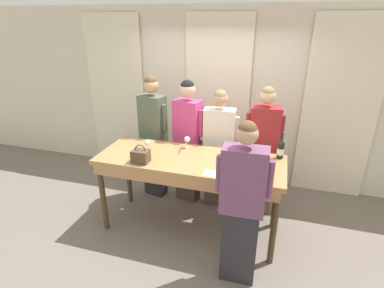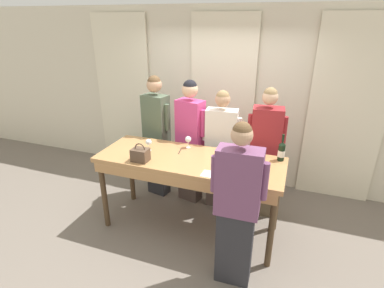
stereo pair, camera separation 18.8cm
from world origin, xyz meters
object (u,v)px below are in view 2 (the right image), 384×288
object	(u,v)px
guest_olive_jacket	(157,135)
wine_glass_center_left	(236,166)
wine_glass_front_mid	(188,140)
potted_plant	(131,155)
wine_glass_center_right	(149,142)
wine_glass_front_right	(242,145)
wine_glass_center_mid	(247,166)
guest_striped_shirt	(264,153)
handbag	(140,155)
tasting_bar	(189,166)
guest_pink_top	(190,140)
wine_bottle	(281,151)
wine_glass_front_left	(224,156)
guest_cream_sweater	(221,149)
host_pouring	(237,207)

from	to	relation	value
guest_olive_jacket	wine_glass_center_left	bearing A→B (deg)	-33.38
wine_glass_front_mid	potted_plant	distance (m)	1.98
wine_glass_center_right	guest_olive_jacket	distance (m)	0.69
wine_glass_front_right	guest_olive_jacket	xyz separation A→B (m)	(-1.34, 0.32, -0.15)
wine_glass_front_right	wine_glass_center_mid	world-z (taller)	same
guest_striped_shirt	handbag	bearing A→B (deg)	-145.05
potted_plant	guest_olive_jacket	bearing A→B (deg)	-34.88
guest_striped_shirt	tasting_bar	bearing A→B (deg)	-140.00
wine_glass_center_left	guest_pink_top	distance (m)	1.26
wine_bottle	wine_glass_center_mid	distance (m)	0.61
handbag	wine_glass_center_right	size ratio (longest dim) A/B	1.44
wine_bottle	wine_glass_front_mid	distance (m)	1.17
tasting_bar	guest_pink_top	world-z (taller)	guest_pink_top
wine_glass_front_left	guest_pink_top	bearing A→B (deg)	133.08
wine_glass_front_mid	guest_striped_shirt	size ratio (longest dim) A/B	0.09
handbag	wine_glass_front_right	bearing A→B (deg)	29.39
handbag	wine_glass_front_right	world-z (taller)	handbag
guest_cream_sweater	host_pouring	bearing A→B (deg)	-68.96
wine_glass_center_right	guest_cream_sweater	xyz separation A→B (m)	(0.79, 0.64, -0.24)
wine_glass_front_right	wine_glass_front_mid	bearing A→B (deg)	-175.64
handbag	guest_olive_jacket	bearing A→B (deg)	104.95
wine_glass_center_mid	wine_glass_center_left	bearing A→B (deg)	-163.46
wine_glass_center_mid	handbag	bearing A→B (deg)	-177.41
wine_bottle	wine_glass_center_right	xyz separation A→B (m)	(-1.61, -0.28, -0.01)
wine_glass_center_mid	host_pouring	world-z (taller)	host_pouring
handbag	wine_bottle	bearing A→B (deg)	20.39
wine_glass_center_left	wine_glass_center_mid	world-z (taller)	same
tasting_bar	wine_glass_front_right	xyz separation A→B (m)	(0.57, 0.37, 0.22)
wine_glass_center_right	wine_glass_front_mid	bearing A→B (deg)	30.65
wine_bottle	guest_cream_sweater	size ratio (longest dim) A/B	0.19
tasting_bar	wine_glass_front_left	world-z (taller)	wine_glass_front_left
guest_olive_jacket	guest_pink_top	size ratio (longest dim) A/B	1.01
potted_plant	handbag	bearing A→B (deg)	-54.33
wine_bottle	wine_glass_front_left	xyz separation A→B (m)	(-0.61, -0.36, -0.01)
wine_glass_center_right	tasting_bar	bearing A→B (deg)	-5.27
handbag	potted_plant	world-z (taller)	handbag
wine_glass_front_left	wine_glass_center_right	size ratio (longest dim) A/B	1.00
handbag	host_pouring	world-z (taller)	host_pouring
wine_glass_front_mid	wine_glass_front_left	bearing A→B (deg)	-31.43
handbag	guest_striped_shirt	xyz separation A→B (m)	(1.34, 0.94, -0.18)
guest_pink_top	guest_striped_shirt	world-z (taller)	guest_pink_top
wine_glass_front_left	guest_striped_shirt	size ratio (longest dim) A/B	0.09
guest_striped_shirt	wine_glass_center_mid	bearing A→B (deg)	-96.02
wine_glass_front_left	guest_cream_sweater	world-z (taller)	guest_cream_sweater
wine_glass_center_mid	potted_plant	world-z (taller)	wine_glass_center_mid
wine_glass_center_right	wine_glass_center_mid	bearing A→B (deg)	-10.73
guest_olive_jacket	wine_glass_front_mid	bearing A→B (deg)	-30.26
handbag	host_pouring	xyz separation A→B (m)	(1.25, -0.39, -0.19)
wine_glass_center_right	guest_olive_jacket	size ratio (longest dim) A/B	0.08
tasting_bar	potted_plant	world-z (taller)	tasting_bar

